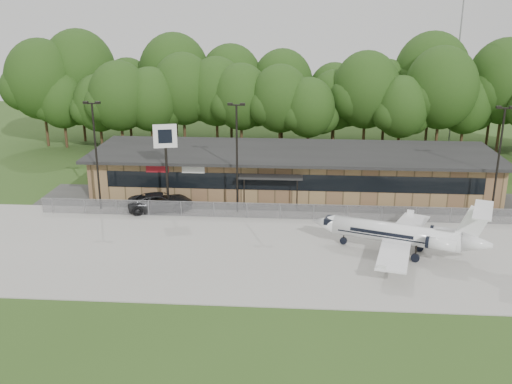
# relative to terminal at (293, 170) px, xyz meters

# --- Properties ---
(ground) EXTENTS (160.00, 160.00, 0.00)m
(ground) POSITION_rel_terminal_xyz_m (0.00, -23.94, -2.18)
(ground) COLOR #2F4C1B
(ground) RESTS_ON ground
(apron) EXTENTS (64.00, 18.00, 0.08)m
(apron) POSITION_rel_terminal_xyz_m (0.00, -15.94, -2.14)
(apron) COLOR #9E9B93
(apron) RESTS_ON ground
(parking_lot) EXTENTS (50.00, 9.00, 0.06)m
(parking_lot) POSITION_rel_terminal_xyz_m (0.00, -4.44, -2.15)
(parking_lot) COLOR #383835
(parking_lot) RESTS_ON ground
(terminal) EXTENTS (41.00, 11.65, 4.30)m
(terminal) POSITION_rel_terminal_xyz_m (0.00, 0.00, 0.00)
(terminal) COLOR olive
(terminal) RESTS_ON ground
(fence) EXTENTS (46.00, 0.04, 1.52)m
(fence) POSITION_rel_terminal_xyz_m (0.00, -8.94, -1.40)
(fence) COLOR gray
(fence) RESTS_ON ground
(treeline) EXTENTS (72.00, 12.00, 15.00)m
(treeline) POSITION_rel_terminal_xyz_m (0.00, 18.06, 5.32)
(treeline) COLOR #173912
(treeline) RESTS_ON ground
(radio_mast) EXTENTS (0.20, 0.20, 25.00)m
(radio_mast) POSITION_rel_terminal_xyz_m (22.00, 24.06, 10.32)
(radio_mast) COLOR gray
(radio_mast) RESTS_ON ground
(light_pole_left) EXTENTS (1.55, 0.30, 10.23)m
(light_pole_left) POSITION_rel_terminal_xyz_m (-18.00, -7.44, 3.80)
(light_pole_left) COLOR black
(light_pole_left) RESTS_ON ground
(light_pole_mid) EXTENTS (1.55, 0.30, 10.23)m
(light_pole_mid) POSITION_rel_terminal_xyz_m (-5.00, -7.44, 3.80)
(light_pole_mid) COLOR black
(light_pole_mid) RESTS_ON ground
(light_pole_right) EXTENTS (1.55, 0.30, 10.23)m
(light_pole_right) POSITION_rel_terminal_xyz_m (18.00, -7.44, 3.80)
(light_pole_right) COLOR black
(light_pole_right) RESTS_ON ground
(business_jet) EXTENTS (13.57, 12.14, 4.63)m
(business_jet) POSITION_rel_terminal_xyz_m (8.55, -16.03, -0.52)
(business_jet) COLOR white
(business_jet) RESTS_ON ground
(suv) EXTENTS (6.56, 4.27, 1.68)m
(suv) POSITION_rel_terminal_xyz_m (-12.27, -7.35, -1.34)
(suv) COLOR #29292B
(suv) RESTS_ON ground
(pole_sign) EXTENTS (2.13, 0.77, 8.17)m
(pole_sign) POSITION_rel_terminal_xyz_m (-11.56, -7.14, 4.08)
(pole_sign) COLOR black
(pole_sign) RESTS_ON ground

